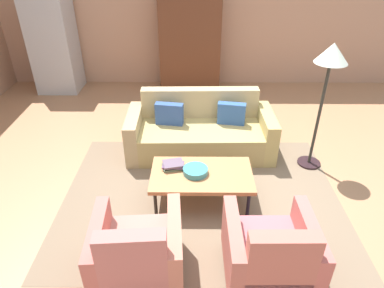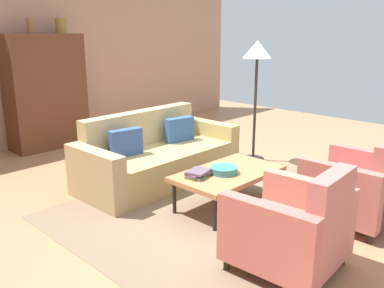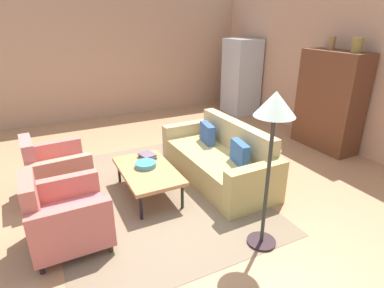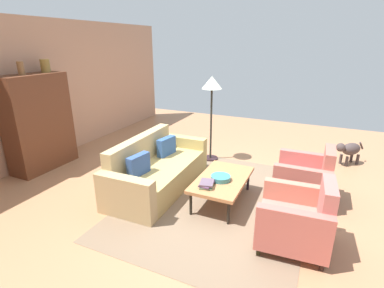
{
  "view_description": "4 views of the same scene",
  "coord_description": "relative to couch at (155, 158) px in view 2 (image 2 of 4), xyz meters",
  "views": [
    {
      "loc": [
        -0.27,
        -3.46,
        2.82
      ],
      "look_at": [
        -0.3,
        0.26,
        0.52
      ],
      "focal_mm": 32.09,
      "sensor_mm": 36.0,
      "label": 1
    },
    {
      "loc": [
        -3.44,
        -2.83,
        1.87
      ],
      "look_at": [
        -0.46,
        0.07,
        0.71
      ],
      "focal_mm": 38.62,
      "sensor_mm": 36.0,
      "label": 2
    },
    {
      "loc": [
        3.56,
        -1.38,
        2.35
      ],
      "look_at": [
        0.08,
        0.36,
        0.76
      ],
      "focal_mm": 29.38,
      "sensor_mm": 36.0,
      "label": 3
    },
    {
      "loc": [
        -3.96,
        -1.43,
        2.35
      ],
      "look_at": [
        0.12,
        0.43,
        0.76
      ],
      "focal_mm": 27.05,
      "sensor_mm": 36.0,
      "label": 4
    }
  ],
  "objects": [
    {
      "name": "vase_tall",
      "position": [
        -0.33,
        2.42,
        1.63
      ],
      "size": [
        0.11,
        0.11,
        0.23
      ],
      "primitive_type": "cylinder",
      "color": "brown",
      "rests_on": "cabinet"
    },
    {
      "name": "book_stack",
      "position": [
        -0.34,
        -1.07,
        0.15
      ],
      "size": [
        0.29,
        0.24,
        0.07
      ],
      "color": "#53694F",
      "rests_on": "coffee_table"
    },
    {
      "name": "cabinet",
      "position": [
        -0.18,
        2.43,
        0.61
      ],
      "size": [
        1.2,
        0.51,
        1.8
      ],
      "color": "brown",
      "rests_on": "ground"
    },
    {
      "name": "vase_round",
      "position": [
        0.17,
        2.42,
        1.63
      ],
      "size": [
        0.17,
        0.17,
        0.24
      ],
      "primitive_type": "cylinder",
      "color": "olive",
      "rests_on": "cabinet"
    },
    {
      "name": "fruit_bowl",
      "position": [
        -0.07,
        -1.19,
        0.15
      ],
      "size": [
        0.29,
        0.29,
        0.07
      ],
      "primitive_type": "cylinder",
      "color": "teal",
      "rests_on": "coffee_table"
    },
    {
      "name": "armchair_right",
      "position": [
        0.6,
        -2.35,
        0.06
      ],
      "size": [
        0.81,
        0.81,
        0.88
      ],
      "rotation": [
        0.0,
        0.0,
        0.01
      ],
      "color": "#342814",
      "rests_on": "ground"
    },
    {
      "name": "armchair_left",
      "position": [
        -0.59,
        -2.35,
        0.06
      ],
      "size": [
        0.85,
        0.85,
        0.88
      ],
      "rotation": [
        0.0,
        0.0,
        0.07
      ],
      "color": "#2C2916",
      "rests_on": "ground"
    },
    {
      "name": "wall_back",
      "position": [
        0.18,
        2.77,
        1.11
      ],
      "size": [
        8.52,
        0.12,
        2.8
      ],
      "primitive_type": "cube",
      "color": "tan",
      "rests_on": "ground"
    },
    {
      "name": "coffee_table",
      "position": [
        0.0,
        -1.19,
        0.08
      ],
      "size": [
        1.2,
        0.7,
        0.4
      ],
      "color": "black",
      "rests_on": "ground"
    },
    {
      "name": "area_rug",
      "position": [
        0.0,
        -1.14,
        -0.28
      ],
      "size": [
        3.4,
        2.6,
        0.01
      ],
      "primitive_type": "cube",
      "color": "#7D6751",
      "rests_on": "ground"
    },
    {
      "name": "ground_plane",
      "position": [
        0.18,
        -0.98,
        -0.29
      ],
      "size": [
        10.23,
        10.23,
        0.0
      ],
      "primitive_type": "plane",
      "color": "#B27C55"
    },
    {
      "name": "floor_lamp",
      "position": [
        1.55,
        -0.4,
        1.16
      ],
      "size": [
        0.4,
        0.4,
        1.72
      ],
      "color": "black",
      "rests_on": "ground"
    },
    {
      "name": "couch",
      "position": [
        0.0,
        0.0,
        0.0
      ],
      "size": [
        2.12,
        0.94,
        0.86
      ],
      "rotation": [
        0.0,
        0.0,
        3.16
      ],
      "color": "tan",
      "rests_on": "ground"
    }
  ]
}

